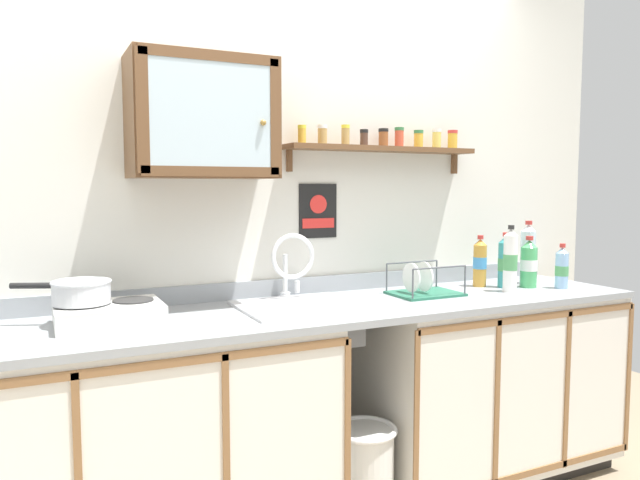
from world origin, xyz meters
name	(u,v)px	position (x,y,z in m)	size (l,w,h in m)	color
back_wall	(296,200)	(0.00, 0.64, 1.36)	(3.63, 0.07, 2.70)	silver
lower_cabinet_run	(141,446)	(-0.78, 0.31, 0.45)	(1.45, 0.64, 0.88)	black
lower_cabinet_run_right	(485,384)	(0.87, 0.31, 0.45)	(1.28, 0.64, 0.88)	black
countertop	(328,309)	(0.00, 0.30, 0.90)	(2.99, 0.66, 0.03)	gray
backsplash	(299,286)	(0.00, 0.61, 0.95)	(2.99, 0.02, 0.08)	gray
sink	(299,312)	(-0.12, 0.35, 0.89)	(0.50, 0.48, 0.45)	silver
hot_plate_stove	(109,314)	(-0.88, 0.34, 0.95)	(0.38, 0.29, 0.08)	silver
saucepan	(81,291)	(-0.97, 0.37, 1.04)	(0.34, 0.21, 0.08)	silver
bottle_water_clear_0	(528,254)	(1.21, 0.39, 1.07)	(0.08, 0.08, 0.33)	silver
bottle_opaque_white_1	(510,261)	(0.95, 0.23, 1.06)	(0.07, 0.07, 0.32)	white
bottle_detergent_teal_2	(505,262)	(1.02, 0.34, 1.04)	(0.07, 0.07, 0.28)	teal
bottle_soda_green_3	(529,264)	(1.13, 0.30, 1.03)	(0.08, 0.08, 0.26)	#4CB266
bottle_water_blue_4	(562,268)	(1.25, 0.20, 1.01)	(0.06, 0.06, 0.22)	#8CB7E0
bottle_juice_amber_5	(480,263)	(0.92, 0.42, 1.03)	(0.07, 0.07, 0.26)	gold
dish_rack	(423,288)	(0.52, 0.34, 0.94)	(0.31, 0.24, 0.16)	#26664C
wall_cabinet	(202,118)	(-0.48, 0.47, 1.70)	(0.58, 0.32, 0.49)	brown
spice_shelf	(385,146)	(0.43, 0.55, 1.62)	(1.00, 0.14, 0.22)	brown
warning_sign	(318,211)	(0.10, 0.61, 1.30)	(0.19, 0.01, 0.26)	black
trash_bin	(364,475)	(0.09, 0.13, 0.22)	(0.27, 0.27, 0.43)	silver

